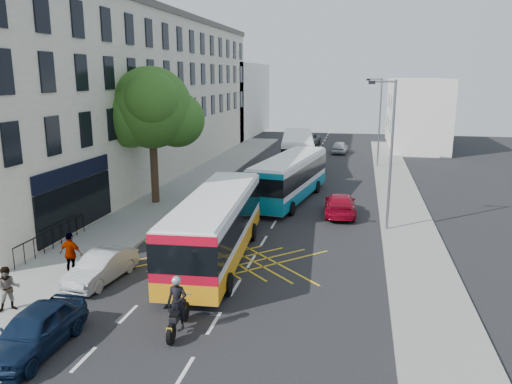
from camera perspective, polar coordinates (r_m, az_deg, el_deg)
The scene contains 21 objects.
ground at distance 17.89m, azimuth -4.81°, elevation -14.70°, with size 120.00×120.00×0.00m, color black.
pavement_left at distance 33.90m, azimuth -11.37°, elevation -1.23°, with size 5.00×70.00×0.15m, color gray.
pavement_right at distance 31.36m, azimuth 16.65°, elevation -2.70°, with size 3.00×70.00×0.15m, color gray.
terrace_main at distance 43.82m, azimuth -13.57°, elevation 10.72°, with size 8.30×45.00×13.50m.
terrace_far at distance 72.64m, azimuth -3.07°, elevation 10.50°, with size 8.00×20.00×10.00m, color silver.
building_right at distance 63.59m, azimuth 17.78°, elevation 8.62°, with size 6.00×18.00×8.00m, color silver.
street_tree at distance 32.91m, azimuth -11.90°, elevation 9.30°, with size 6.30×5.70×8.80m.
lamp_near at distance 27.42m, azimuth 15.03°, elevation 4.89°, with size 1.45×0.15×8.00m.
lamp_far at distance 47.29m, azimuth 13.85°, elevation 8.26°, with size 1.45×0.15×8.00m.
railings at distance 26.11m, azimuth -22.25°, elevation -4.84°, with size 0.08×5.60×1.14m, color black, non-canonical shape.
bus_near at distance 22.93m, azimuth -4.59°, elevation -3.90°, with size 3.32×11.20×3.11m.
bus_mid at distance 33.92m, azimuth 3.86°, elevation 1.65°, with size 4.11×11.04×3.03m.
bus_far at distance 45.30m, azimuth 4.77°, elevation 4.67°, with size 4.06×11.68×3.22m.
motorbike at distance 17.06m, azimuth -8.96°, elevation -12.75°, with size 0.70×2.26×2.00m.
parked_car_blue at distance 17.35m, azimuth -23.96°, elevation -14.23°, with size 1.64×4.07×1.39m, color #0E1D38.
parked_car_silver at distance 21.83m, azimuth -17.26°, elevation -8.20°, with size 1.31×3.75×1.24m, color #989CA0.
red_hatchback at distance 30.96m, azimuth 9.59°, elevation -1.40°, with size 1.86×4.58×1.33m, color #A50720.
distant_car_grey at distance 61.51m, azimuth 5.97°, elevation 5.94°, with size 2.30×4.99×1.39m, color #44484C.
distant_car_silver at distance 55.91m, azimuth 9.59°, elevation 5.08°, with size 1.57×3.91×1.33m, color #B8BCC0.
pedestrian_near at distance 20.04m, azimuth -26.46°, elevation -9.89°, with size 0.80×0.62×1.65m, color gray.
pedestrian_far at distance 22.43m, azimuth -20.39°, elevation -6.64°, with size 1.07×0.45×1.83m, color gray.
Camera 1 is at (4.67, -15.12, 8.35)m, focal length 35.00 mm.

